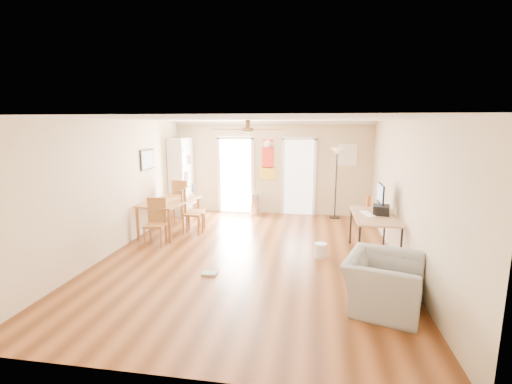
% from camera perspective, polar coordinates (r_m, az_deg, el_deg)
% --- Properties ---
extents(floor, '(7.00, 7.00, 0.00)m').
position_cam_1_polar(floor, '(7.11, -0.78, -10.04)').
color(floor, brown).
rests_on(floor, ground).
extents(ceiling, '(5.50, 7.00, 0.00)m').
position_cam_1_polar(ceiling, '(6.65, -0.83, 11.41)').
color(ceiling, silver).
rests_on(ceiling, floor).
extents(wall_back, '(5.50, 0.04, 2.60)m').
position_cam_1_polar(wall_back, '(10.19, 2.58, 3.81)').
color(wall_back, beige).
rests_on(wall_back, floor).
extents(wall_front, '(5.50, 0.04, 2.60)m').
position_cam_1_polar(wall_front, '(3.48, -10.90, -9.95)').
color(wall_front, beige).
rests_on(wall_front, floor).
extents(wall_left, '(0.04, 7.00, 2.60)m').
position_cam_1_polar(wall_left, '(7.72, -21.36, 0.88)').
color(wall_left, beige).
rests_on(wall_left, floor).
extents(wall_right, '(0.04, 7.00, 2.60)m').
position_cam_1_polar(wall_right, '(6.85, 22.49, -0.35)').
color(wall_right, beige).
rests_on(wall_right, floor).
extents(crown_molding, '(5.50, 7.00, 0.08)m').
position_cam_1_polar(crown_molding, '(6.65, -0.83, 11.07)').
color(crown_molding, white).
rests_on(crown_molding, wall_back).
extents(kitchen_doorway, '(0.90, 0.10, 2.10)m').
position_cam_1_polar(kitchen_doorway, '(10.38, -3.22, 2.53)').
color(kitchen_doorway, white).
rests_on(kitchen_doorway, wall_back).
extents(bathroom_doorway, '(0.80, 0.10, 2.10)m').
position_cam_1_polar(bathroom_doorway, '(10.15, 6.77, 2.29)').
color(bathroom_doorway, white).
rests_on(bathroom_doorway, wall_back).
extents(wall_decal, '(0.46, 0.03, 1.10)m').
position_cam_1_polar(wall_decal, '(10.16, 1.88, 5.21)').
color(wall_decal, red).
rests_on(wall_decal, wall_back).
extents(ac_grille, '(0.50, 0.04, 0.60)m').
position_cam_1_polar(ac_grille, '(10.09, 14.28, 5.71)').
color(ac_grille, white).
rests_on(ac_grille, wall_back).
extents(framed_poster, '(0.04, 0.66, 0.48)m').
position_cam_1_polar(framed_poster, '(8.88, -16.85, 4.95)').
color(framed_poster, black).
rests_on(framed_poster, wall_left).
extents(ceiling_fan, '(1.24, 1.24, 0.20)m').
position_cam_1_polar(ceiling_fan, '(6.35, -1.30, 9.91)').
color(ceiling_fan, '#593819').
rests_on(ceiling_fan, ceiling).
extents(bookshelf, '(0.56, 1.01, 2.14)m').
position_cam_1_polar(bookshelf, '(10.36, -11.70, 2.44)').
color(bookshelf, silver).
rests_on(bookshelf, floor).
extents(dining_table, '(1.12, 1.64, 0.77)m').
position_cam_1_polar(dining_table, '(8.72, -13.44, -3.78)').
color(dining_table, '#A56435').
rests_on(dining_table, floor).
extents(dining_chair_right_a, '(0.50, 0.50, 1.04)m').
position_cam_1_polar(dining_chair_right_a, '(8.69, -9.58, -2.74)').
color(dining_chair_right_a, '#9C5A32').
rests_on(dining_chair_right_a, floor).
extents(dining_chair_right_b, '(0.43, 0.43, 1.03)m').
position_cam_1_polar(dining_chair_right_b, '(8.54, -9.93, -3.03)').
color(dining_chair_right_b, olive).
rests_on(dining_chair_right_b, floor).
extents(dining_chair_near, '(0.44, 0.44, 0.98)m').
position_cam_1_polar(dining_chair_near, '(7.84, -15.74, -4.70)').
color(dining_chair_near, '#A76E36').
rests_on(dining_chair_near, floor).
extents(dining_chair_far, '(0.53, 0.53, 1.10)m').
position_cam_1_polar(dining_chair_far, '(9.61, -11.26, -1.32)').
color(dining_chair_far, olive).
rests_on(dining_chair_far, floor).
extents(trash_can, '(0.31, 0.31, 0.60)m').
position_cam_1_polar(trash_can, '(10.13, -0.15, -1.96)').
color(trash_can, silver).
rests_on(trash_can, floor).
extents(torchiere_lamp, '(0.39, 0.39, 1.91)m').
position_cam_1_polar(torchiere_lamp, '(9.90, 12.55, 1.34)').
color(torchiere_lamp, black).
rests_on(torchiere_lamp, floor).
extents(computer_desk, '(0.77, 1.54, 0.83)m').
position_cam_1_polar(computer_desk, '(7.29, 18.05, -6.63)').
color(computer_desk, '#A47F59').
rests_on(computer_desk, floor).
extents(imac, '(0.23, 0.58, 0.54)m').
position_cam_1_polar(imac, '(7.46, 19.15, -0.87)').
color(imac, black).
rests_on(imac, computer_desk).
extents(keyboard, '(0.25, 0.46, 0.02)m').
position_cam_1_polar(keyboard, '(7.19, 17.30, -3.33)').
color(keyboard, white).
rests_on(keyboard, computer_desk).
extents(printer, '(0.35, 0.39, 0.18)m').
position_cam_1_polar(printer, '(7.25, 19.25, -2.68)').
color(printer, black).
rests_on(printer, computer_desk).
extents(orange_bottle, '(0.09, 0.09, 0.23)m').
position_cam_1_polar(orange_bottle, '(7.86, 17.36, -1.39)').
color(orange_bottle, '#D05312').
rests_on(orange_bottle, computer_desk).
extents(wastebasket_a, '(0.26, 0.26, 0.27)m').
position_cam_1_polar(wastebasket_a, '(7.09, 10.21, -9.09)').
color(wastebasket_a, silver).
rests_on(wastebasket_a, floor).
extents(floor_cloth, '(0.26, 0.20, 0.04)m').
position_cam_1_polar(floor_cloth, '(6.32, -7.36, -12.66)').
color(floor_cloth, '#A5A6A1').
rests_on(floor_cloth, floor).
extents(armchair, '(1.28, 1.37, 0.73)m').
position_cam_1_polar(armchair, '(5.41, 19.55, -13.39)').
color(armchair, gray).
rests_on(armchair, floor).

